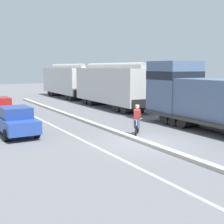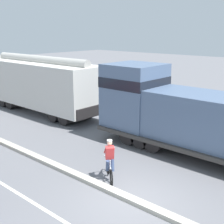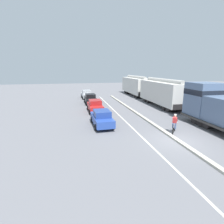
{
  "view_description": "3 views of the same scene",
  "coord_description": "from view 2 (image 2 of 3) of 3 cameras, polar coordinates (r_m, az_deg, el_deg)",
  "views": [
    {
      "loc": [
        -8.9,
        -12.58,
        3.81
      ],
      "look_at": [
        0.15,
        3.45,
        1.14
      ],
      "focal_mm": 50.0,
      "sensor_mm": 36.0,
      "label": 1
    },
    {
      "loc": [
        -7.94,
        -6.18,
        6.01
      ],
      "look_at": [
        3.2,
        3.72,
        2.03
      ],
      "focal_mm": 50.0,
      "sensor_mm": 36.0,
      "label": 2
    },
    {
      "loc": [
        -7.89,
        -11.42,
        5.54
      ],
      "look_at": [
        -3.84,
        6.33,
        1.06
      ],
      "focal_mm": 28.0,
      "sensor_mm": 36.0,
      "label": 3
    }
  ],
  "objects": [
    {
      "name": "median_curb",
      "position": [
        15.7,
        -14.26,
        -7.72
      ],
      "size": [
        0.36,
        36.0,
        0.16
      ],
      "primitive_type": "cube",
      "color": "#B2AD9E",
      "rests_on": "ground"
    },
    {
      "name": "locomotive",
      "position": [
        15.54,
        14.55,
        -1.28
      ],
      "size": [
        3.1,
        11.61,
        4.2
      ],
      "color": "slate",
      "rests_on": "ground"
    },
    {
      "name": "ground_plane",
      "position": [
        11.72,
        3.32,
        -15.92
      ],
      "size": [
        120.0,
        120.0,
        0.0
      ],
      "primitive_type": "plane",
      "color": "slate"
    },
    {
      "name": "cyclist",
      "position": [
        12.81,
        -0.42,
        -8.97
      ],
      "size": [
        1.16,
        1.33,
        1.71
      ],
      "color": "black",
      "rests_on": "ground"
    },
    {
      "name": "hopper_car_lead",
      "position": [
        23.43,
        -12.83,
        4.91
      ],
      "size": [
        2.9,
        10.6,
        4.18
      ],
      "color": "silver",
      "rests_on": "ground"
    }
  ]
}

